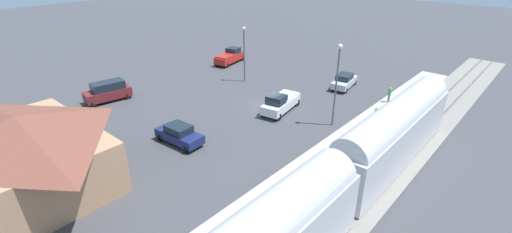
% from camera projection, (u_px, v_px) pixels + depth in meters
% --- Properties ---
extents(ground_plane, '(200.00, 200.00, 0.00)m').
position_uv_depth(ground_plane, '(270.00, 108.00, 38.29)').
color(ground_plane, '#424247').
extents(railway_track, '(4.80, 70.00, 0.30)m').
position_uv_depth(railway_track, '(398.00, 151.00, 29.91)').
color(railway_track, gray).
rests_on(railway_track, ground).
extents(platform, '(3.20, 46.00, 0.30)m').
position_uv_depth(platform, '(355.00, 136.00, 32.27)').
color(platform, '#B7B2A8').
rests_on(platform, ground).
extents(station_building, '(12.56, 9.44, 5.56)m').
position_uv_depth(station_building, '(25.00, 151.00, 24.50)').
color(station_building, tan).
rests_on(station_building, ground).
extents(pedestrian_on_platform, '(0.36, 0.36, 1.71)m').
position_uv_depth(pedestrian_on_platform, '(376.00, 114.00, 33.70)').
color(pedestrian_on_platform, '#333338').
rests_on(pedestrian_on_platform, platform).
extents(pedestrian_waiting_far, '(0.36, 0.36, 1.71)m').
position_uv_depth(pedestrian_waiting_far, '(389.00, 94.00, 38.53)').
color(pedestrian_waiting_far, brown).
rests_on(pedestrian_waiting_far, platform).
extents(pickup_red, '(3.00, 5.68, 2.14)m').
position_uv_depth(pickup_red, '(230.00, 56.00, 52.70)').
color(pickup_red, red).
rests_on(pickup_red, ground).
extents(suv_maroon, '(2.71, 5.15, 2.22)m').
position_uv_depth(suv_maroon, '(108.00, 91.00, 39.56)').
color(suv_maroon, maroon).
rests_on(suv_maroon, ground).
extents(sedan_silver, '(2.52, 4.73, 1.74)m').
position_uv_depth(sedan_silver, '(344.00, 81.00, 43.38)').
color(sedan_silver, silver).
rests_on(sedan_silver, ground).
extents(sedan_navy, '(4.62, 2.51, 1.74)m').
position_uv_depth(sedan_navy, '(179.00, 134.00, 30.98)').
color(sedan_navy, navy).
rests_on(sedan_navy, ground).
extents(pickup_white, '(2.87, 5.66, 2.14)m').
position_uv_depth(pickup_white, '(280.00, 103.00, 36.96)').
color(pickup_white, white).
rests_on(pickup_white, ground).
extents(light_pole_near_platform, '(0.44, 0.44, 8.00)m').
position_uv_depth(light_pole_near_platform, '(337.00, 76.00, 32.39)').
color(light_pole_near_platform, '#515156').
rests_on(light_pole_near_platform, ground).
extents(light_pole_lot_center, '(0.44, 0.44, 6.98)m').
position_uv_depth(light_pole_lot_center, '(244.00, 47.00, 44.03)').
color(light_pole_lot_center, '#515156').
rests_on(light_pole_lot_center, ground).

